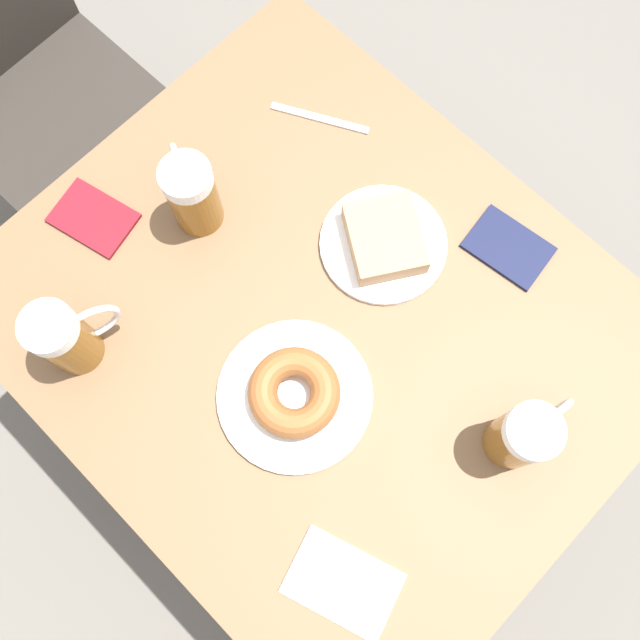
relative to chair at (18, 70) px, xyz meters
The scene contains 12 objects.
ground_plane 1.00m from the chair, 89.41° to the right, with size 8.00×8.00×0.00m, color #666059.
table 0.86m from the chair, 89.41° to the right, with size 0.80×0.95×0.73m.
chair is the anchor object (origin of this frame).
plate_with_cake 0.87m from the chair, 78.40° to the right, with size 0.20×0.20×0.05m.
plate_with_donut 0.93m from the chair, 96.18° to the right, with size 0.23×0.23×0.05m.
beer_mug_left 1.20m from the chair, 86.29° to the right, with size 0.13×0.08×0.14m.
beer_mug_center 0.73m from the chair, 113.76° to the right, with size 0.12×0.08×0.14m.
beer_mug_right 0.64m from the chair, 89.54° to the right, with size 0.08×0.12×0.14m.
napkin_folded 1.17m from the chair, 101.75° to the right, with size 0.14×0.17×0.00m.
fork 0.68m from the chair, 66.41° to the right, with size 0.09×0.15×0.00m.
passport_near_edge 1.04m from the chair, 72.61° to the right, with size 0.10×0.14×0.01m.
passport_far_edge 0.52m from the chair, 104.38° to the right, with size 0.11×0.14×0.01m.
Camera 1 is at (-0.21, -0.21, 1.77)m, focal length 40.00 mm.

